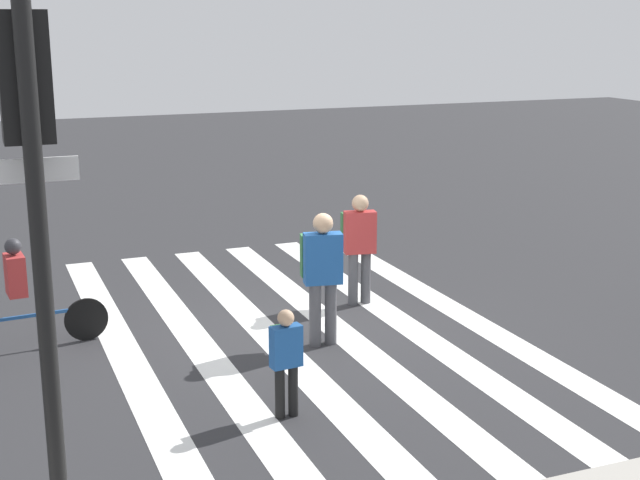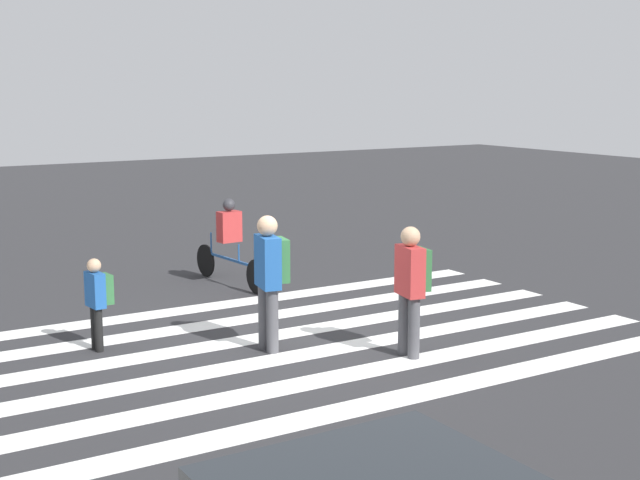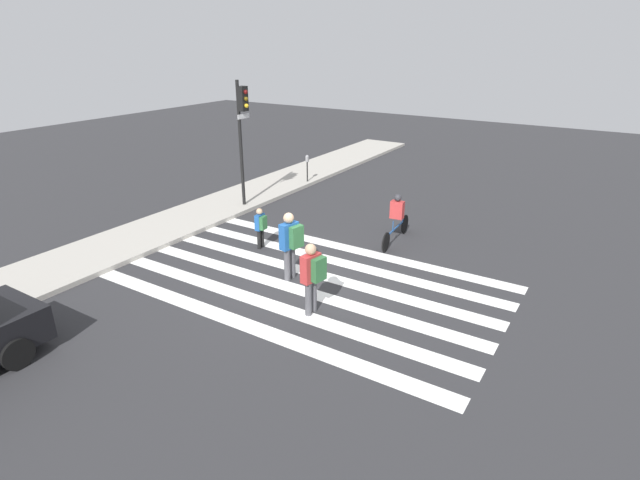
{
  "view_description": "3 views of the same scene",
  "coord_description": "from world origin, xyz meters",
  "px_view_note": "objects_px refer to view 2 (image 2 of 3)",
  "views": [
    {
      "loc": [
        4.27,
        11.32,
        4.4
      ],
      "look_at": [
        -0.23,
        0.08,
        1.37
      ],
      "focal_mm": 50.0,
      "sensor_mm": 36.0,
      "label": 1
    },
    {
      "loc": [
        -10.41,
        6.08,
        3.59
      ],
      "look_at": [
        0.19,
        -0.45,
        1.4
      ],
      "focal_mm": 50.0,
      "sensor_mm": 36.0,
      "label": 2
    },
    {
      "loc": [
        -9.84,
        -6.55,
        6.02
      ],
      "look_at": [
        0.82,
        0.16,
        0.88
      ],
      "focal_mm": 28.0,
      "sensor_mm": 36.0,
      "label": 3
    }
  ],
  "objects_px": {
    "pedestrian_child_with_backpack": "(270,272)",
    "cyclist_mid_street": "(229,238)",
    "pedestrian_adult_yellow_jacket": "(98,297)",
    "pedestrian_adult_blue_shirt": "(412,281)"
  },
  "relations": [
    {
      "from": "pedestrian_adult_yellow_jacket",
      "to": "pedestrian_child_with_backpack",
      "type": "bearing_deg",
      "value": -127.92
    },
    {
      "from": "pedestrian_adult_yellow_jacket",
      "to": "pedestrian_adult_blue_shirt",
      "type": "relative_size",
      "value": 0.73
    },
    {
      "from": "pedestrian_adult_blue_shirt",
      "to": "cyclist_mid_street",
      "type": "height_order",
      "value": "pedestrian_adult_blue_shirt"
    },
    {
      "from": "pedestrian_adult_yellow_jacket",
      "to": "pedestrian_adult_blue_shirt",
      "type": "height_order",
      "value": "pedestrian_adult_blue_shirt"
    },
    {
      "from": "pedestrian_adult_yellow_jacket",
      "to": "pedestrian_adult_blue_shirt",
      "type": "distance_m",
      "value": 4.24
    },
    {
      "from": "pedestrian_child_with_backpack",
      "to": "cyclist_mid_street",
      "type": "distance_m",
      "value": 4.1
    },
    {
      "from": "pedestrian_adult_blue_shirt",
      "to": "cyclist_mid_street",
      "type": "distance_m",
      "value": 5.11
    },
    {
      "from": "pedestrian_child_with_backpack",
      "to": "pedestrian_adult_yellow_jacket",
      "type": "height_order",
      "value": "pedestrian_child_with_backpack"
    },
    {
      "from": "pedestrian_child_with_backpack",
      "to": "pedestrian_adult_blue_shirt",
      "type": "height_order",
      "value": "pedestrian_child_with_backpack"
    },
    {
      "from": "pedestrian_child_with_backpack",
      "to": "cyclist_mid_street",
      "type": "xyz_separation_m",
      "value": [
        3.89,
        -1.28,
        -0.23
      ]
    }
  ]
}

